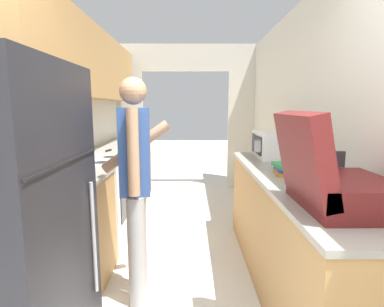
{
  "coord_description": "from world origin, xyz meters",
  "views": [
    {
      "loc": [
        0.09,
        -0.83,
        1.45
      ],
      "look_at": [
        0.1,
        2.32,
        0.95
      ],
      "focal_mm": 28.0,
      "sensor_mm": 36.0,
      "label": 1
    }
  ],
  "objects": [
    {
      "name": "counter_right",
      "position": [
        0.9,
        1.42,
        0.46
      ],
      "size": [
        0.62,
        2.42,
        0.92
      ],
      "color": "#B2844C",
      "rests_on": "ground_plane"
    },
    {
      "name": "wall_right",
      "position": [
        1.23,
        1.62,
        1.25
      ],
      "size": [
        0.06,
        6.85,
        2.5
      ],
      "color": "silver",
      "rests_on": "ground_plane"
    },
    {
      "name": "knife",
      "position": [
        -0.9,
        2.77,
        0.93
      ],
      "size": [
        0.08,
        0.3,
        0.02
      ],
      "rotation": [
        0.0,
        0.0,
        -0.23
      ],
      "color": "#B7B7BC",
      "rests_on": "counter_left"
    },
    {
      "name": "range_oven",
      "position": [
        -0.89,
        2.16,
        0.47
      ],
      "size": [
        0.66,
        0.72,
        1.06
      ],
      "color": "white",
      "rests_on": "ground_plane"
    },
    {
      "name": "wall_left",
      "position": [
        -1.15,
        2.07,
        1.54
      ],
      "size": [
        0.38,
        6.85,
        2.5
      ],
      "color": "silver",
      "rests_on": "ground_plane"
    },
    {
      "name": "book_stack",
      "position": [
        0.87,
        1.48,
        0.96
      ],
      "size": [
        0.27,
        0.3,
        0.08
      ],
      "color": "#C67028",
      "rests_on": "counter_right"
    },
    {
      "name": "wall_far_with_doorway",
      "position": [
        0.0,
        4.48,
        1.43
      ],
      "size": [
        2.8,
        0.06,
        2.5
      ],
      "color": "silver",
      "rests_on": "ground_plane"
    },
    {
      "name": "counter_left",
      "position": [
        -0.9,
        2.77,
        0.46
      ],
      "size": [
        0.62,
        3.35,
        0.92
      ],
      "color": "#B2844C",
      "rests_on": "ground_plane"
    },
    {
      "name": "person",
      "position": [
        -0.31,
        1.27,
        0.89
      ],
      "size": [
        0.53,
        0.4,
        1.65
      ],
      "rotation": [
        0.0,
        0.0,
        1.68
      ],
      "color": "#9E9E9E",
      "rests_on": "ground_plane"
    },
    {
      "name": "suitcase",
      "position": [
        0.82,
        0.7,
        1.07
      ],
      "size": [
        0.55,
        0.58,
        0.51
      ],
      "color": "#5B1919",
      "rests_on": "counter_right"
    },
    {
      "name": "microwave",
      "position": [
        0.98,
        2.28,
        1.06
      ],
      "size": [
        0.4,
        0.51,
        0.27
      ],
      "color": "white",
      "rests_on": "counter_right"
    }
  ]
}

